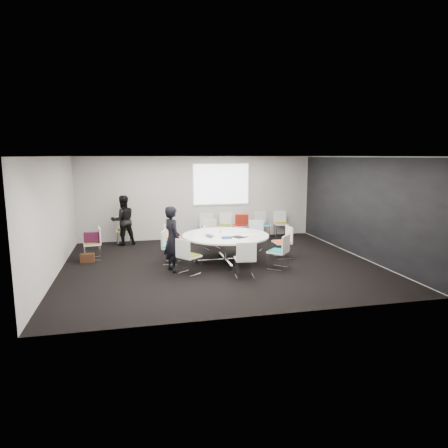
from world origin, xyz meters
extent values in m
cube|color=black|center=(0.00, 0.00, -0.02)|extent=(8.00, 7.00, 0.04)
cube|color=white|center=(0.00, 0.00, 2.82)|extent=(8.00, 7.00, 0.04)
cube|color=#B2ADA8|center=(0.00, 3.52, 1.40)|extent=(8.00, 0.04, 2.80)
cube|color=#B2ADA8|center=(0.00, -3.52, 1.40)|extent=(8.00, 0.04, 2.80)
cube|color=#B2ADA8|center=(-4.02, 0.00, 1.40)|extent=(0.04, 7.00, 2.80)
cube|color=#B2ADA8|center=(4.02, 0.00, 1.40)|extent=(0.04, 7.00, 2.80)
cube|color=black|center=(3.99, 0.00, 1.40)|extent=(0.01, 6.94, 2.74)
cube|color=silver|center=(0.21, 0.27, 0.04)|extent=(0.90, 0.90, 0.08)
cylinder|color=silver|center=(0.21, 0.27, 0.36)|extent=(0.10, 0.10, 0.65)
cylinder|color=white|center=(0.21, 0.27, 0.71)|extent=(2.31, 2.31, 0.04)
cube|color=white|center=(0.80, 3.46, 1.85)|extent=(1.90, 0.03, 1.35)
cube|color=silver|center=(1.82, 0.27, 0.21)|extent=(0.43, 0.43, 0.42)
cube|color=white|center=(1.82, 0.27, 0.44)|extent=(0.45, 0.47, 0.04)
cube|color=red|center=(1.82, 0.27, 0.47)|extent=(0.39, 0.41, 0.03)
cube|color=white|center=(2.03, 0.28, 0.67)|extent=(0.05, 0.46, 0.42)
cube|color=silver|center=(1.35, 1.33, 0.21)|extent=(0.58, 0.58, 0.42)
cube|color=white|center=(1.35, 1.33, 0.44)|extent=(0.62, 0.62, 0.04)
cube|color=#0B5C7F|center=(1.35, 1.33, 0.47)|extent=(0.54, 0.53, 0.03)
cube|color=white|center=(1.46, 1.51, 0.67)|extent=(0.41, 0.27, 0.42)
cube|color=silver|center=(0.15, 1.76, 0.21)|extent=(0.51, 0.51, 0.42)
cube|color=white|center=(0.15, 1.76, 0.44)|extent=(0.56, 0.54, 0.04)
cube|color=olive|center=(0.15, 1.76, 0.47)|extent=(0.48, 0.47, 0.03)
cube|color=white|center=(0.09, 1.96, 0.67)|extent=(0.45, 0.15, 0.42)
cube|color=silver|center=(-1.03, 1.36, 0.21)|extent=(0.59, 0.59, 0.42)
cube|color=white|center=(-1.03, 1.36, 0.44)|extent=(0.64, 0.64, 0.04)
cube|color=#D65512|center=(-1.03, 1.36, 0.47)|extent=(0.55, 0.55, 0.03)
cube|color=white|center=(-1.18, 1.50, 0.67)|extent=(0.35, 0.35, 0.42)
cube|color=silver|center=(-1.22, 0.35, 0.21)|extent=(0.53, 0.53, 0.42)
cube|color=white|center=(-1.22, 0.35, 0.44)|extent=(0.56, 0.57, 0.04)
cube|color=#0B7776|center=(-1.22, 0.35, 0.47)|extent=(0.48, 0.50, 0.03)
cube|color=white|center=(-1.42, 0.42, 0.67)|extent=(0.17, 0.45, 0.42)
cube|color=silver|center=(-0.90, -0.69, 0.21)|extent=(0.59, 0.59, 0.42)
cube|color=white|center=(-0.90, -0.69, 0.44)|extent=(0.63, 0.63, 0.04)
cube|color=#5E6814|center=(-0.90, -0.69, 0.47)|extent=(0.54, 0.55, 0.03)
cube|color=white|center=(-1.07, -0.82, 0.67)|extent=(0.31, 0.39, 0.42)
cube|color=silver|center=(0.33, -1.23, 0.21)|extent=(0.47, 0.47, 0.42)
cube|color=white|center=(0.33, -1.23, 0.44)|extent=(0.51, 0.49, 0.04)
cube|color=#E2481A|center=(0.33, -1.23, 0.47)|extent=(0.44, 0.42, 0.03)
cube|color=white|center=(0.30, -1.44, 0.67)|extent=(0.46, 0.09, 0.42)
cube|color=silver|center=(1.33, -0.72, 0.21)|extent=(0.59, 0.59, 0.42)
cube|color=white|center=(1.33, -0.72, 0.44)|extent=(0.64, 0.64, 0.04)
cube|color=#096F7D|center=(1.33, -0.72, 0.47)|extent=(0.55, 0.55, 0.03)
cube|color=white|center=(1.48, -0.87, 0.67)|extent=(0.34, 0.36, 0.42)
cube|color=silver|center=(0.22, 3.13, 0.21)|extent=(0.47, 0.47, 0.42)
cube|color=white|center=(0.22, 3.13, 0.44)|extent=(0.51, 0.50, 0.04)
cube|color=#077672|center=(0.22, 3.13, 0.47)|extent=(0.45, 0.43, 0.03)
cube|color=white|center=(0.25, 3.33, 0.67)|extent=(0.46, 0.10, 0.42)
cube|color=silver|center=(0.86, 3.15, 0.21)|extent=(0.55, 0.55, 0.42)
cube|color=white|center=(0.86, 3.15, 0.44)|extent=(0.59, 0.58, 0.04)
cube|color=olive|center=(0.86, 3.15, 0.47)|extent=(0.52, 0.51, 0.03)
cube|color=white|center=(0.94, 3.34, 0.67)|extent=(0.44, 0.21, 0.42)
cube|color=silver|center=(1.38, 3.10, 0.21)|extent=(0.53, 0.53, 0.42)
cube|color=white|center=(1.38, 3.10, 0.44)|extent=(0.58, 0.57, 0.04)
cube|color=red|center=(1.38, 3.10, 0.47)|extent=(0.50, 0.49, 0.03)
cube|color=white|center=(1.31, 3.30, 0.67)|extent=(0.45, 0.18, 0.42)
cube|color=silver|center=(2.18, 3.11, 0.21)|extent=(0.45, 0.45, 0.42)
cube|color=white|center=(2.18, 3.11, 0.44)|extent=(0.50, 0.48, 0.04)
cube|color=#086F89|center=(2.18, 3.11, 0.47)|extent=(0.43, 0.41, 0.03)
cube|color=white|center=(2.16, 3.32, 0.67)|extent=(0.46, 0.08, 0.42)
cube|color=silver|center=(2.90, 3.15, 0.21)|extent=(0.47, 0.47, 0.42)
cube|color=white|center=(2.90, 3.15, 0.44)|extent=(0.51, 0.49, 0.04)
cube|color=olive|center=(2.90, 3.15, 0.47)|extent=(0.44, 0.43, 0.03)
cube|color=white|center=(2.92, 3.36, 0.67)|extent=(0.46, 0.09, 0.42)
cube|color=silver|center=(-3.30, 1.26, 0.21)|extent=(0.48, 0.48, 0.42)
cube|color=white|center=(-3.30, 1.26, 0.44)|extent=(0.51, 0.53, 0.04)
cube|color=olive|center=(-3.30, 1.26, 0.47)|extent=(0.44, 0.46, 0.03)
cube|color=white|center=(-3.10, 1.30, 0.67)|extent=(0.11, 0.46, 0.42)
cube|color=silver|center=(-2.50, 3.11, 0.21)|extent=(0.43, 0.43, 0.42)
cube|color=white|center=(-2.50, 3.11, 0.44)|extent=(0.47, 0.45, 0.04)
cube|color=olive|center=(-2.50, 3.11, 0.47)|extent=(0.41, 0.39, 0.03)
cube|color=white|center=(-2.50, 3.32, 0.67)|extent=(0.46, 0.05, 0.42)
imported|color=black|center=(-1.27, -0.35, 0.81)|extent=(0.57, 0.69, 1.62)
imported|color=black|center=(-2.50, 2.96, 0.79)|extent=(0.91, 0.79, 1.59)
imported|color=#333338|center=(-0.20, 0.15, 0.74)|extent=(0.30, 0.40, 0.03)
cube|color=silver|center=(-0.34, 0.36, 0.86)|extent=(0.05, 0.30, 0.22)
cube|color=black|center=(0.46, -0.13, 0.74)|extent=(0.33, 0.37, 0.02)
cube|color=navy|center=(0.15, -0.16, 0.74)|extent=(0.27, 0.22, 0.03)
cube|color=white|center=(0.65, 0.51, 0.73)|extent=(0.34, 0.27, 0.00)
cube|color=silver|center=(0.92, 0.09, 0.73)|extent=(0.31, 0.23, 0.00)
cylinder|color=white|center=(0.15, 0.60, 0.78)|extent=(0.08, 0.08, 0.09)
cube|color=black|center=(0.66, -0.15, 0.73)|extent=(0.14, 0.08, 0.01)
cube|color=#4A132F|center=(-3.30, 1.26, 0.62)|extent=(0.41, 0.18, 0.28)
cube|color=#3E2213|center=(-3.42, 0.97, 0.12)|extent=(0.37, 0.18, 0.24)
cube|color=#A52414|center=(1.38, 2.89, 0.70)|extent=(0.46, 0.23, 0.36)
camera|label=1|loc=(-2.15, -9.92, 2.82)|focal=32.00mm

